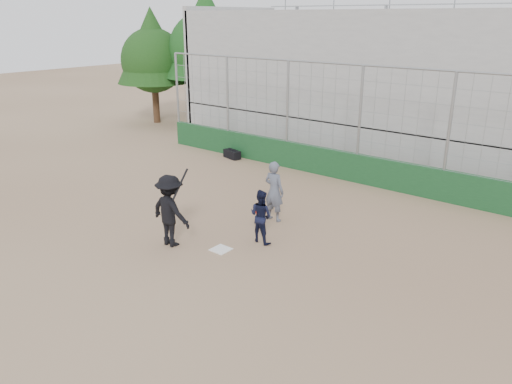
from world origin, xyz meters
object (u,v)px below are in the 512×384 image
Objects in this scene: batter_at_plate at (170,211)px; equipment_bag at (232,154)px; catcher_crouched at (261,224)px; umpire at (274,194)px.

batter_at_plate is 2.34× the size of equipment_bag.
umpire is at bearing 113.93° from catcher_crouched.
umpire is (-0.62, 1.39, 0.29)m from catcher_crouched.
equipment_bag is (-5.90, 5.57, -0.32)m from catcher_crouched.
batter_at_plate reaches higher than catcher_crouched.
catcher_crouched reaches higher than equipment_bag.
umpire is 6.76m from equipment_bag.
catcher_crouched is at bearing -43.37° from equipment_bag.
umpire is 1.84× the size of equipment_bag.
catcher_crouched is 8.12m from equipment_bag.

